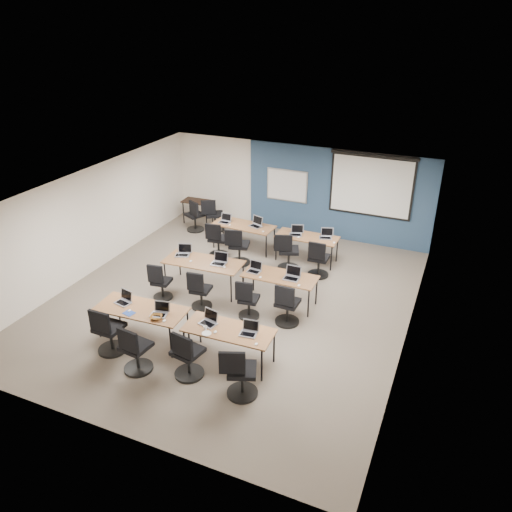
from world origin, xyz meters
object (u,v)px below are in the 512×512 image
at_px(task_chair_2, 187,358).
at_px(laptop_11, 326,235).
at_px(projector_screen, 372,182).
at_px(laptop_6, 255,269).
at_px(laptop_10, 296,232).
at_px(laptop_4, 183,252).
at_px(laptop_9, 256,224).
at_px(task_chair_11, 318,262).
at_px(spare_chair_b, 195,218).
at_px(task_chair_0, 108,334).
at_px(task_chair_10, 287,255).
at_px(task_chair_5, 200,293).
at_px(task_chair_6, 248,302).
at_px(training_table_mid_right, 280,278).
at_px(task_chair_4, 160,284).
at_px(task_chair_3, 240,376).
at_px(laptop_8, 225,220).
at_px(utility_table, 197,204).
at_px(task_chair_9, 238,249).
at_px(laptop_5, 219,261).
at_px(laptop_3, 249,331).
at_px(task_chair_8, 217,242).
at_px(whiteboard, 287,186).
at_px(training_table_front_right, 229,331).
at_px(training_table_front_left, 141,310).
at_px(training_table_back_right, 307,238).
at_px(laptop_7, 292,275).
at_px(spare_chair_a, 214,218).
at_px(training_table_back_left, 244,226).
at_px(training_table_mid_left, 203,263).
at_px(laptop_0, 124,300).
at_px(laptop_2, 209,320).
at_px(task_chair_7, 287,307).

height_order(task_chair_2, laptop_11, task_chair_2).
height_order(projector_screen, task_chair_2, projector_screen).
distance_m(laptop_6, laptop_10, 2.38).
bearing_deg(laptop_4, laptop_9, 49.20).
relative_size(laptop_9, task_chair_11, 0.34).
xyz_separation_m(laptop_4, spare_chair_b, (-1.34, 2.88, -0.37)).
distance_m(task_chair_0, task_chair_10, 5.16).
height_order(task_chair_5, task_chair_6, task_chair_5).
bearing_deg(laptop_11, laptop_4, -158.36).
relative_size(training_table_mid_right, task_chair_4, 1.80).
relative_size(task_chair_3, laptop_8, 3.32).
bearing_deg(utility_table, task_chair_9, -43.19).
bearing_deg(laptop_5, laptop_3, -57.21).
bearing_deg(task_chair_9, task_chair_8, 149.42).
bearing_deg(task_chair_11, laptop_8, 164.64).
bearing_deg(task_chair_2, whiteboard, 106.03).
relative_size(laptop_3, task_chair_8, 0.31).
distance_m(training_table_front_right, task_chair_0, 2.43).
height_order(training_table_front_left, training_table_back_right, same).
xyz_separation_m(training_table_mid_right, laptop_7, (0.29, 0.01, 0.11)).
xyz_separation_m(laptop_3, task_chair_10, (-0.70, 4.00, -0.35)).
relative_size(task_chair_0, laptop_7, 2.97).
distance_m(task_chair_9, spare_chair_a, 2.42).
bearing_deg(training_table_mid_right, task_chair_2, -102.01).
height_order(training_table_back_left, spare_chair_b, spare_chair_b).
relative_size(laptop_6, utility_table, 0.32).
bearing_deg(task_chair_3, projector_screen, 63.43).
distance_m(task_chair_8, laptop_11, 2.99).
relative_size(task_chair_2, task_chair_5, 1.07).
relative_size(training_table_mid_left, task_chair_4, 2.03).
height_order(laptop_0, laptop_2, laptop_2).
distance_m(whiteboard, laptop_7, 4.48).
height_order(task_chair_4, laptop_10, laptop_10).
bearing_deg(laptop_4, projector_screen, 27.75).
bearing_deg(laptop_9, laptop_7, -31.85).
height_order(whiteboard, laptop_4, whiteboard).
relative_size(training_table_front_right, spare_chair_b, 1.72).
bearing_deg(spare_chair_b, task_chair_10, 7.17).
bearing_deg(task_chair_7, task_chair_9, 135.58).
bearing_deg(task_chair_6, laptop_9, 101.53).
xyz_separation_m(task_chair_5, laptop_9, (-0.06, 3.38, 0.40)).
relative_size(whiteboard, task_chair_3, 1.23).
bearing_deg(projector_screen, laptop_7, -101.56).
height_order(task_chair_7, laptop_9, task_chair_7).
bearing_deg(task_chair_5, task_chair_8, 102.49).
height_order(task_chair_2, laptop_4, task_chair_2).
relative_size(training_table_mid_left, task_chair_0, 1.83).
bearing_deg(training_table_back_left, spare_chair_a, 153.90).
xyz_separation_m(projector_screen, laptop_5, (-2.68, -4.11, -1.09)).
height_order(laptop_3, laptop_8, laptop_3).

